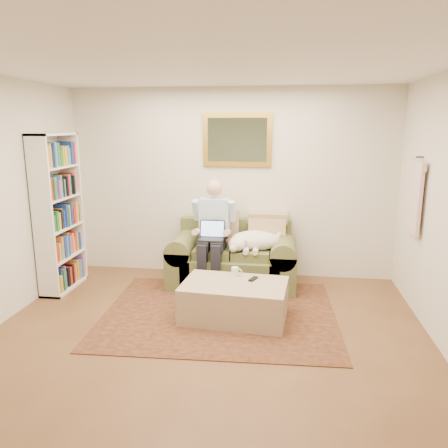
% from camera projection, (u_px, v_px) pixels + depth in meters
% --- Properties ---
extents(room_shell, '(4.51, 5.00, 2.61)m').
position_uv_depth(room_shell, '(202.00, 214.00, 4.00)').
color(room_shell, brown).
rests_on(room_shell, ground).
extents(rug, '(2.68, 2.18, 0.01)m').
position_uv_depth(rug, '(219.00, 313.00, 4.97)').
color(rug, black).
rests_on(rug, room_shell).
extents(sofa, '(1.67, 0.85, 1.00)m').
position_uv_depth(sofa, '(233.00, 263.00, 5.84)').
color(sofa, '#5C6636').
rests_on(sofa, room_shell).
extents(seated_man, '(0.55, 0.78, 1.40)m').
position_uv_depth(seated_man, '(212.00, 236.00, 5.64)').
color(seated_man, '#8CB5D8').
rests_on(seated_man, sofa).
extents(laptop, '(0.32, 0.26, 0.23)m').
position_uv_depth(laptop, '(212.00, 234.00, 5.57)').
color(laptop, black).
rests_on(laptop, seated_man).
extents(sleeping_dog, '(0.69, 0.43, 0.25)m').
position_uv_depth(sleeping_dog, '(255.00, 240.00, 5.64)').
color(sleeping_dog, white).
rests_on(sleeping_dog, sofa).
extents(ottoman, '(1.18, 0.80, 0.41)m').
position_uv_depth(ottoman, '(234.00, 301.00, 4.80)').
color(ottoman, tan).
rests_on(ottoman, room_shell).
extents(coffee_mug, '(0.08, 0.08, 0.10)m').
position_uv_depth(coffee_mug, '(235.00, 272.00, 4.98)').
color(coffee_mug, white).
rests_on(coffee_mug, ottoman).
extents(tv_remote, '(0.10, 0.16, 0.02)m').
position_uv_depth(tv_remote, '(253.00, 279.00, 4.86)').
color(tv_remote, black).
rests_on(tv_remote, ottoman).
extents(bookshelf, '(0.28, 0.80, 2.00)m').
position_uv_depth(bookshelf, '(58.00, 213.00, 5.55)').
color(bookshelf, white).
rests_on(bookshelf, room_shell).
extents(wall_mirror, '(0.94, 0.04, 0.72)m').
position_uv_depth(wall_mirror, '(237.00, 140.00, 5.90)').
color(wall_mirror, gold).
rests_on(wall_mirror, room_shell).
extents(hanging_shirt, '(0.06, 0.52, 0.90)m').
position_uv_depth(hanging_shirt, '(415.00, 193.00, 4.89)').
color(hanging_shirt, beige).
rests_on(hanging_shirt, room_shell).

